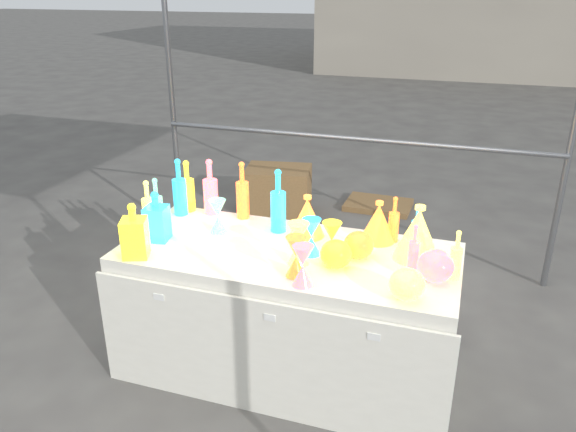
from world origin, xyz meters
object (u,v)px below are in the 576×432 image
(display_table, at_px, (287,312))
(lampshade_0, at_px, (307,216))
(hourglass_0, at_px, (296,257))
(decanter_0, at_px, (134,230))
(bottle_0, at_px, (187,186))
(cardboard_box_closed, at_px, (278,190))
(globe_0, at_px, (336,255))

(display_table, height_order, lampshade_0, lampshade_0)
(hourglass_0, bearing_deg, lampshade_0, 100.14)
(decanter_0, bearing_deg, bottle_0, 71.49)
(display_table, relative_size, cardboard_box_closed, 3.02)
(display_table, bearing_deg, bottle_0, 155.09)
(display_table, distance_m, hourglass_0, 0.55)
(display_table, height_order, globe_0, globe_0)
(lampshade_0, bearing_deg, display_table, -76.16)
(decanter_0, distance_m, hourglass_0, 0.86)
(decanter_0, relative_size, hourglass_0, 1.44)
(bottle_0, distance_m, hourglass_0, 1.08)
(cardboard_box_closed, bearing_deg, decanter_0, -97.82)
(decanter_0, relative_size, lampshade_0, 1.24)
(cardboard_box_closed, xyz_separation_m, bottle_0, (0.08, -1.90, 0.69))
(display_table, bearing_deg, decanter_0, -157.54)
(globe_0, bearing_deg, display_table, 161.91)
(hourglass_0, relative_size, globe_0, 1.28)
(cardboard_box_closed, relative_size, lampshade_0, 2.54)
(display_table, relative_size, hourglass_0, 8.92)
(hourglass_0, xyz_separation_m, lampshade_0, (-0.09, 0.48, 0.02))
(bottle_0, bearing_deg, display_table, -24.91)
(bottle_0, bearing_deg, cardboard_box_closed, 92.31)
(decanter_0, height_order, hourglass_0, decanter_0)
(decanter_0, xyz_separation_m, hourglass_0, (0.86, 0.06, -0.05))
(hourglass_0, height_order, globe_0, hourglass_0)
(cardboard_box_closed, height_order, lampshade_0, lampshade_0)
(bottle_0, xyz_separation_m, globe_0, (1.06, -0.45, -0.10))
(bottle_0, relative_size, hourglass_0, 1.58)
(display_table, height_order, decanter_0, decanter_0)
(cardboard_box_closed, xyz_separation_m, lampshade_0, (0.89, -2.03, 0.65))
(display_table, distance_m, decanter_0, 0.95)
(bottle_0, distance_m, decanter_0, 0.66)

